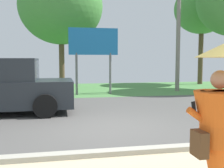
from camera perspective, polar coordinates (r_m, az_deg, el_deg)
ground_plane at (r=10.15m, az=-3.76°, el=-5.55°), size 40.00×22.00×0.20m
monk_pedestrian at (r=3.50m, az=22.08°, el=-7.79°), size 1.03×0.90×2.13m
utility_pole at (r=16.38m, az=13.83°, el=9.99°), size 1.80×0.24×6.20m
roadside_billboard at (r=14.34m, az=-3.94°, el=7.97°), size 2.60×0.12×3.50m
tree_left_far at (r=22.01m, az=18.49°, el=14.79°), size 4.11×4.11×7.53m
tree_right_mid at (r=18.84m, az=-10.76°, el=15.82°), size 5.53×5.53×7.89m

